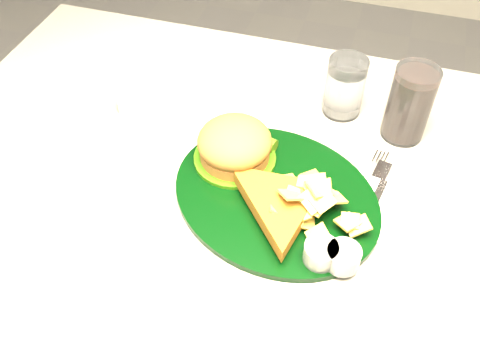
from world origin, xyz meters
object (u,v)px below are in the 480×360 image
at_px(water_glass, 345,87).
at_px(fork_napkin, 372,205).
at_px(dinner_plate, 277,182).
at_px(table, 260,301).
at_px(cola_glass, 410,104).

relative_size(water_glass, fork_napkin, 0.62).
bearing_deg(dinner_plate, water_glass, 100.09).
distance_m(table, cola_glass, 0.52).
relative_size(table, water_glass, 11.06).
height_order(dinner_plate, fork_napkin, dinner_plate).
distance_m(table, dinner_plate, 0.41).
bearing_deg(dinner_plate, fork_napkin, 34.28).
distance_m(dinner_plate, water_glass, 0.25).
height_order(table, water_glass, water_glass).
xyz_separation_m(table, cola_glass, (0.20, 0.18, 0.44)).
bearing_deg(cola_glass, dinner_plate, -129.52).
relative_size(dinner_plate, fork_napkin, 1.92).
xyz_separation_m(water_glass, fork_napkin, (0.08, -0.22, -0.05)).
bearing_deg(dinner_plate, table, 152.19).
bearing_deg(fork_napkin, cola_glass, 92.37).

